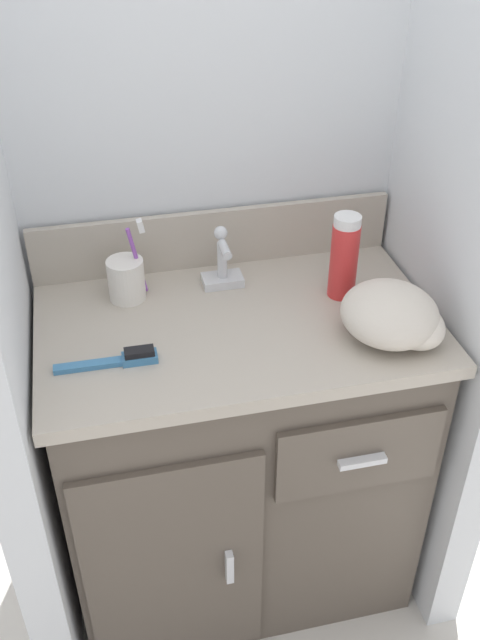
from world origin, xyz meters
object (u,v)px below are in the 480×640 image
object	(u,v)px
hairbrush	(121,359)
toothbrush_cup	(127,279)
shaving_cream_can	(344,257)
hand_towel	(395,316)

from	to	relation	value
hairbrush	toothbrush_cup	bearing A→B (deg)	81.65
toothbrush_cup	shaving_cream_can	bearing A→B (deg)	-11.34
toothbrush_cup	hand_towel	size ratio (longest dim) A/B	0.88
toothbrush_cup	hand_towel	xyz separation A→B (m)	(0.50, -0.26, 0.00)
shaving_cream_can	hairbrush	size ratio (longest dim) A/B	0.96
shaving_cream_can	hairbrush	world-z (taller)	shaving_cream_can
toothbrush_cup	shaving_cream_can	size ratio (longest dim) A/B	0.94
hairbrush	hand_towel	world-z (taller)	hand_towel
hand_towel	hairbrush	bearing A→B (deg)	176.24
toothbrush_cup	hairbrush	size ratio (longest dim) A/B	0.91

